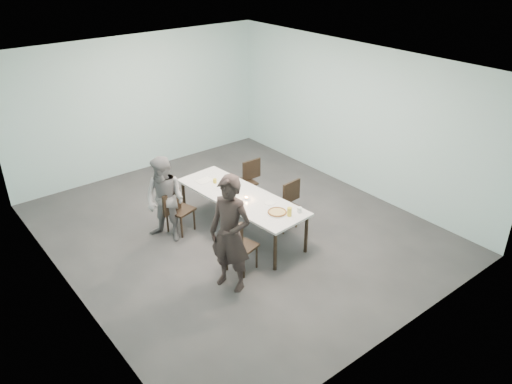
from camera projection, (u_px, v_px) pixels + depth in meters
ground at (237, 229)px, 9.17m from camera, size 7.00×7.00×0.00m
room_shell at (234, 124)px, 8.24m from camera, size 6.02×7.02×3.01m
table at (241, 198)px, 8.76m from camera, size 1.12×2.67×0.75m
chair_near_left at (238, 245)px, 7.80m from camera, size 0.65×0.51×0.87m
chair_far_left at (177, 208)px, 8.84m from camera, size 0.65×0.53×0.87m
chair_near_right at (287, 202)px, 9.05m from camera, size 0.63×0.45×0.87m
chair_far_right at (247, 179)px, 9.91m from camera, size 0.62×0.43×0.87m
diner_near at (230, 234)px, 7.29m from camera, size 0.66×0.79×1.85m
diner_far at (165, 200)px, 8.55m from camera, size 0.86×0.93×1.55m
pizza at (277, 212)px, 8.17m from camera, size 0.34×0.34×0.04m
side_plate at (270, 203)px, 8.48m from camera, size 0.18×0.18×0.01m
beer_glass at (289, 212)px, 8.07m from camera, size 0.08×0.08×0.15m
water_tumbler at (299, 210)px, 8.19m from camera, size 0.08×0.08×0.09m
tealight at (246, 199)px, 8.59m from camera, size 0.06×0.06×0.05m
amber_tumbler at (215, 181)px, 9.16m from camera, size 0.07×0.07×0.08m
menu at (204, 181)px, 9.26m from camera, size 0.32×0.24×0.01m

